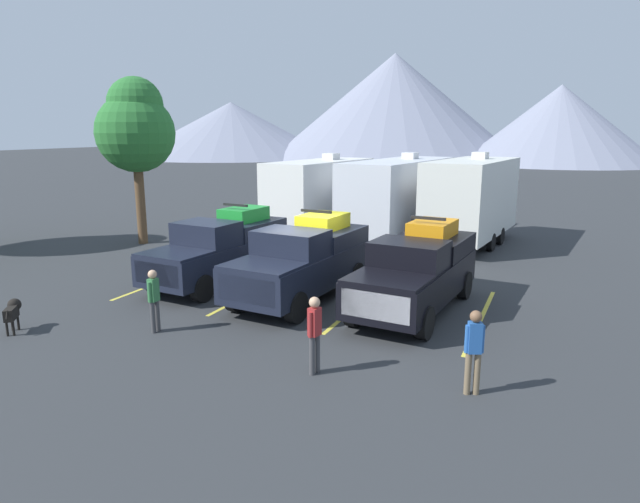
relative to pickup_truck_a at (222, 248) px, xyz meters
The scene contains 17 objects.
ground_plane 3.54m from the pickup_truck_a, ahead, with size 240.00×240.00×0.00m, color #2D3033.
pickup_truck_a is the anchor object (origin of this frame).
pickup_truck_b 3.32m from the pickup_truck_a, ahead, with size 2.59×5.53×2.57m.
pickup_truck_c 6.66m from the pickup_truck_a, ahead, with size 2.55×5.71×2.53m.
lot_stripe_a 2.21m from the pickup_truck_a, 166.56° to the right, with size 0.12×5.50×0.01m, color gold.
lot_stripe_b 2.02m from the pickup_truck_a, 15.32° to the right, with size 0.12×5.50×0.01m, color gold.
lot_stripe_c 5.19m from the pickup_truck_a, ahead, with size 0.12×5.50×0.01m, color gold.
lot_stripe_d 8.57m from the pickup_truck_a, ahead, with size 0.12×5.50×0.01m, color gold.
camper_trailer_a 8.74m from the pickup_truck_a, 91.52° to the left, with size 3.17×7.92×3.87m.
camper_trailer_b 10.31m from the pickup_truck_a, 71.25° to the left, with size 3.57×9.24×3.92m.
camper_trailer_c 11.55m from the pickup_truck_a, 54.90° to the left, with size 3.33×7.94×4.01m.
person_a 4.83m from the pickup_truck_a, 76.57° to the right, with size 0.22×0.35×1.61m.
person_b 10.17m from the pickup_truck_a, 28.86° to the right, with size 0.35×0.28×1.68m.
person_c 7.82m from the pickup_truck_a, 42.48° to the right, with size 0.24×0.36×1.66m.
dog 6.49m from the pickup_truck_a, 109.74° to the right, with size 0.62×0.75×0.80m.
tree_a 8.77m from the pickup_truck_a, 150.05° to the left, with size 3.36×3.36×7.19m.
mountain_ridge 77.07m from the pickup_truck_a, 90.54° to the left, with size 137.73×48.07×17.81m.
Camera 1 is at (6.83, -14.54, 4.97)m, focal length 30.86 mm.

